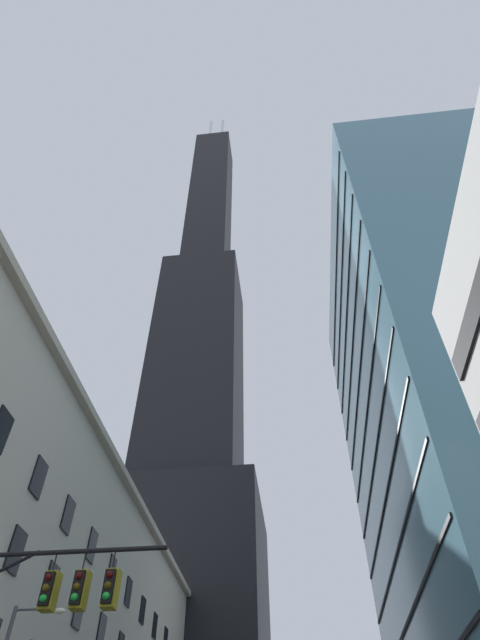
{
  "coord_description": "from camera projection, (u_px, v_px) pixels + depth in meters",
  "views": [
    {
      "loc": [
        3.92,
        -12.91,
        1.73
      ],
      "look_at": [
        0.25,
        19.85,
        35.63
      ],
      "focal_mm": 28.38,
      "sensor_mm": 36.0,
      "label": 1
    }
  ],
  "objects": [
    {
      "name": "glass_office_midrise",
      "position": [
        479.0,
        426.0,
        43.76
      ],
      "size": [
        18.87,
        32.83,
        53.39
      ],
      "color": "teal",
      "rests_on": "ground"
    },
    {
      "name": "traffic_signal_mast",
      "position": [
        27.0,
        622.0,
        14.15
      ],
      "size": [
        6.85,
        0.63,
        7.93
      ],
      "color": "black",
      "rests_on": "sidewalk_left"
    },
    {
      "name": "dark_skyscraper",
      "position": [
        194.0,
        419.0,
        101.59
      ],
      "size": [
        26.19,
        26.19,
        204.86
      ],
      "color": "black",
      "rests_on": "ground"
    }
  ]
}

